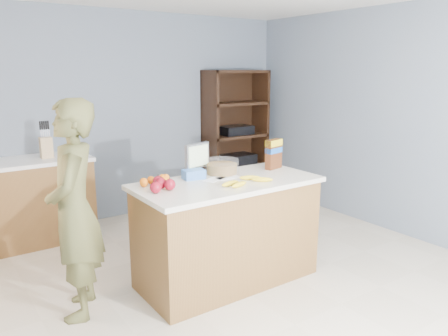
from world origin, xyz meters
TOP-DOWN VIEW (x-y plane):
  - floor at (0.00, 0.00)m, footprint 4.50×5.00m
  - walls at (0.00, 0.00)m, footprint 4.52×5.02m
  - counter_peninsula at (0.00, 0.30)m, footprint 1.56×0.76m
  - back_cabinet at (-1.20, 2.20)m, footprint 1.24×0.62m
  - shelving_unit at (1.55, 2.35)m, footprint 0.90×0.40m
  - person at (-1.21, 0.52)m, footprint 0.59×0.69m
  - knife_block at (-1.00, 2.17)m, footprint 0.12×0.10m
  - envelopes at (0.00, 0.39)m, footprint 0.36×0.19m
  - bananas at (0.07, 0.14)m, footprint 0.47×0.24m
  - apples at (-0.58, 0.36)m, footprint 0.22×0.24m
  - oranges at (-0.55, 0.54)m, footprint 0.28×0.16m
  - blue_carton at (-0.20, 0.52)m, footprint 0.19×0.14m
  - salad_bowl at (0.11, 0.54)m, footprint 0.30×0.30m
  - tv at (-0.09, 0.63)m, footprint 0.28×0.12m
  - cereal_box at (0.62, 0.43)m, footprint 0.19×0.11m

SIDE VIEW (x-z plane):
  - floor at x=0.00m, z-range -0.01..0.01m
  - counter_peninsula at x=0.00m, z-range -0.03..0.87m
  - back_cabinet at x=-1.20m, z-range 0.00..0.90m
  - person at x=-1.21m, z-range 0.00..1.62m
  - shelving_unit at x=1.55m, z-range -0.04..1.76m
  - envelopes at x=0.00m, z-range 0.90..0.90m
  - bananas at x=0.07m, z-range 0.90..0.94m
  - oranges at x=-0.55m, z-range 0.90..0.96m
  - blue_carton at x=-0.20m, z-range 0.90..0.98m
  - apples at x=-0.58m, z-range 0.90..0.99m
  - salad_bowl at x=0.11m, z-range 0.89..1.02m
  - knife_block at x=-1.00m, z-range 0.86..1.17m
  - tv at x=-0.09m, z-range 0.92..1.20m
  - cereal_box at x=0.62m, z-range 0.92..1.20m
  - walls at x=0.00m, z-range 0.40..2.91m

